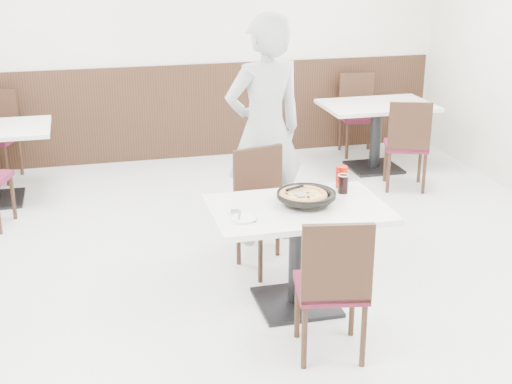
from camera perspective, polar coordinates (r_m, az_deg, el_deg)
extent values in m
plane|color=#B8B9B3|center=(5.40, 1.07, -7.65)|extent=(7.00, 7.00, 0.00)
cube|color=silver|center=(8.29, -5.37, 12.19)|extent=(6.00, 0.04, 2.80)
cube|color=black|center=(8.42, -5.16, 6.43)|extent=(5.90, 0.03, 1.10)
cylinder|color=black|center=(4.92, 3.44, -0.74)|extent=(0.14, 0.14, 0.04)
cylinder|color=black|center=(4.90, 4.03, -0.52)|extent=(0.39, 0.39, 0.01)
cylinder|color=#D18641|center=(4.87, 3.79, -0.43)|extent=(0.33, 0.33, 0.02)
cube|color=white|center=(4.83, 3.62, -0.16)|extent=(0.08, 0.09, 0.00)
cube|color=silver|center=(4.64, -1.30, -2.20)|extent=(0.16, 0.16, 0.00)
cylinder|color=white|center=(4.64, -1.00, -2.13)|extent=(0.18, 0.18, 0.01)
cube|color=white|center=(4.66, -1.33, -1.87)|extent=(0.06, 0.16, 0.00)
cylinder|color=black|center=(5.13, 6.98, 0.61)|extent=(0.08, 0.08, 0.13)
cylinder|color=#AD0C00|center=(5.25, 6.86, 1.22)|extent=(0.09, 0.09, 0.16)
imported|color=#B8B9BD|center=(5.90, 0.69, 4.88)|extent=(0.79, 0.61, 1.94)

